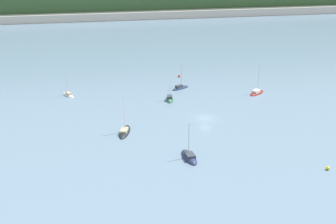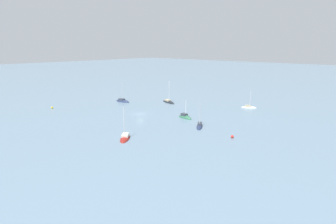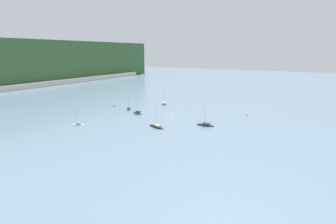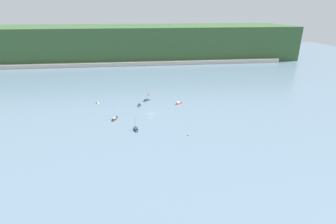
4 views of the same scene
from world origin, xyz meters
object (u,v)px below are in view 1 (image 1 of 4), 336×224
at_px(sailboat_0, 257,93).
at_px(mooring_buoy_1, 328,168).
at_px(sailboat_1, 125,132).
at_px(sailboat_3, 189,158).
at_px(mooring_buoy_0, 179,76).
at_px(sailboat_5, 68,95).
at_px(sailboat_4, 180,88).
at_px(sailboat_2, 170,100).

xyz_separation_m(sailboat_0, mooring_buoy_1, (-2.72, -43.51, 0.23)).
distance_m(sailboat_0, sailboat_1, 42.50).
xyz_separation_m(sailboat_3, mooring_buoy_0, (9.25, 52.96, 0.27)).
relative_size(sailboat_3, sailboat_5, 1.23).
bearing_deg(sailboat_4, sailboat_0, -52.23).
bearing_deg(sailboat_5, mooring_buoy_0, -101.24).
distance_m(sailboat_1, mooring_buoy_1, 42.34).
relative_size(sailboat_1, mooring_buoy_1, 12.84).
relative_size(sailboat_0, sailboat_3, 1.06).
height_order(sailboat_2, mooring_buoy_0, sailboat_2).
relative_size(sailboat_0, mooring_buoy_1, 11.99).
bearing_deg(mooring_buoy_0, sailboat_5, -161.34).
xyz_separation_m(sailboat_4, mooring_buoy_0, (2.01, 10.92, 0.25)).
height_order(sailboat_0, mooring_buoy_0, sailboat_0).
distance_m(sailboat_5, mooring_buoy_1, 69.78).
xyz_separation_m(sailboat_1, mooring_buoy_1, (34.97, -23.86, 0.26)).
height_order(sailboat_5, mooring_buoy_1, sailboat_5).
xyz_separation_m(sailboat_0, sailboat_3, (-26.69, -34.20, -0.04)).
relative_size(sailboat_4, mooring_buoy_1, 10.77).
relative_size(sailboat_1, sailboat_5, 1.39).
height_order(sailboat_1, mooring_buoy_0, sailboat_1).
xyz_separation_m(sailboat_2, mooring_buoy_0, (6.67, 19.60, 0.25)).
relative_size(sailboat_0, mooring_buoy_0, 11.99).
xyz_separation_m(sailboat_4, mooring_buoy_1, (16.74, -51.35, 0.25)).
distance_m(sailboat_2, sailboat_4, 9.85).
relative_size(sailboat_2, mooring_buoy_1, 9.34).
distance_m(sailboat_0, sailboat_4, 20.98).
height_order(sailboat_2, sailboat_4, sailboat_4).
xyz_separation_m(sailboat_2, sailboat_5, (-25.97, 8.57, 0.00)).
height_order(sailboat_2, mooring_buoy_1, sailboat_2).
distance_m(sailboat_1, sailboat_2, 23.20).
height_order(sailboat_2, sailboat_3, sailboat_3).
bearing_deg(sailboat_1, sailboat_0, -46.26).
bearing_deg(sailboat_1, mooring_buoy_0, -11.58).
xyz_separation_m(sailboat_1, mooring_buoy_0, (20.24, 38.41, 0.26)).
distance_m(sailboat_3, sailboat_5, 48.02).
distance_m(sailboat_0, mooring_buoy_0, 25.62).
xyz_separation_m(mooring_buoy_0, mooring_buoy_1, (14.72, -62.27, -0.00)).
bearing_deg(sailboat_4, sailboat_1, -153.82).
xyz_separation_m(sailboat_5, mooring_buoy_1, (47.36, -51.25, 0.25)).
xyz_separation_m(sailboat_0, mooring_buoy_0, (-17.45, 18.76, 0.23)).
height_order(sailboat_0, sailboat_4, sailboat_0).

